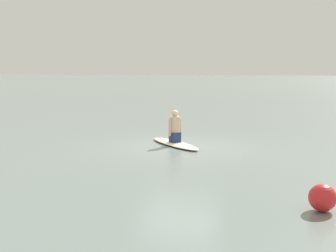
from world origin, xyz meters
name	(u,v)px	position (x,y,z in m)	size (l,w,h in m)	color
ground_plane	(179,147)	(0.00, 0.00, 0.00)	(400.00, 400.00, 0.00)	slate
surfboard	(175,144)	(0.37, 0.27, 0.05)	(2.79, 0.64, 0.10)	silver
person_paddler	(175,128)	(0.37, 0.27, 0.56)	(0.43, 0.43, 1.01)	navy
buoy_marker	(322,198)	(-5.31, -4.25, 0.23)	(0.47, 0.47, 0.47)	red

